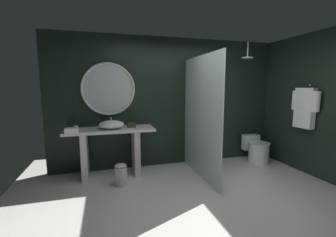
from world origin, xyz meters
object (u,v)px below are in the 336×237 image
object	(u,v)px
tumbler_cup	(76,128)
vessel_sink	(111,125)
tissue_box	(131,125)
round_wall_mirror	(108,89)
hanging_bathrobe	(305,106)
toilet	(257,150)
folded_hand_towel	(72,130)
waste_bin	(121,175)
rain_shower_head	(247,57)

from	to	relation	value
tumbler_cup	vessel_sink	bearing A→B (deg)	-5.90
tumbler_cup	tissue_box	size ratio (longest dim) A/B	0.54
vessel_sink	round_wall_mirror	xyz separation A→B (m)	(-0.02, 0.30, 0.63)
hanging_bathrobe	toilet	distance (m)	1.33
hanging_bathrobe	vessel_sink	bearing A→B (deg)	166.64
folded_hand_towel	round_wall_mirror	bearing A→B (deg)	36.43
round_wall_mirror	waste_bin	size ratio (longest dim) A/B	2.69
vessel_sink	waste_bin	world-z (taller)	vessel_sink
tissue_box	round_wall_mirror	distance (m)	0.80
folded_hand_towel	hanging_bathrobe	bearing A→B (deg)	-9.21
toilet	rain_shower_head	bearing A→B (deg)	-171.63
vessel_sink	folded_hand_towel	world-z (taller)	vessel_sink
toilet	waste_bin	size ratio (longest dim) A/B	1.66
vessel_sink	tissue_box	distance (m)	0.36
rain_shower_head	toilet	bearing A→B (deg)	8.37
hanging_bathrobe	toilet	xyz separation A→B (m)	(-0.38, 0.76, -1.01)
toilet	hanging_bathrobe	bearing A→B (deg)	-63.23
rain_shower_head	waste_bin	bearing A→B (deg)	-172.22
tumbler_cup	round_wall_mirror	world-z (taller)	round_wall_mirror
toilet	tissue_box	bearing A→B (deg)	177.82
tumbler_cup	folded_hand_towel	size ratio (longest dim) A/B	0.39
tumbler_cup	tissue_box	xyz separation A→B (m)	(0.96, -0.01, 0.00)
vessel_sink	rain_shower_head	distance (m)	2.94
vessel_sink	toilet	world-z (taller)	vessel_sink
vessel_sink	tumbler_cup	size ratio (longest dim) A/B	5.60
rain_shower_head	tissue_box	bearing A→B (deg)	176.01
hanging_bathrobe	toilet	world-z (taller)	hanging_bathrobe
hanging_bathrobe	waste_bin	world-z (taller)	hanging_bathrobe
tissue_box	hanging_bathrobe	bearing A→B (deg)	-15.68
rain_shower_head	waste_bin	size ratio (longest dim) A/B	0.86
tissue_box	rain_shower_head	size ratio (longest dim) A/B	0.47
vessel_sink	waste_bin	bearing A→B (deg)	-76.75
round_wall_mirror	hanging_bathrobe	xyz separation A→B (m)	(3.46, -1.12, -0.31)
rain_shower_head	hanging_bathrobe	xyz separation A→B (m)	(0.78, -0.70, -0.94)
rain_shower_head	toilet	xyz separation A→B (m)	(0.39, 0.06, -1.96)
vessel_sink	round_wall_mirror	bearing A→B (deg)	94.23
tumbler_cup	round_wall_mirror	size ratio (longest dim) A/B	0.08
round_wall_mirror	toilet	distance (m)	3.36
round_wall_mirror	rain_shower_head	world-z (taller)	rain_shower_head
hanging_bathrobe	tissue_box	bearing A→B (deg)	164.32
tissue_box	toilet	world-z (taller)	tissue_box
hanging_bathrobe	rain_shower_head	bearing A→B (deg)	137.87
tissue_box	folded_hand_towel	distance (m)	1.02
vessel_sink	folded_hand_towel	distance (m)	0.66
vessel_sink	hanging_bathrobe	size ratio (longest dim) A/B	0.56
waste_bin	hanging_bathrobe	bearing A→B (deg)	-6.09
vessel_sink	toilet	distance (m)	3.13
hanging_bathrobe	waste_bin	distance (m)	3.52
rain_shower_head	folded_hand_towel	xyz separation A→B (m)	(-3.30, -0.04, -1.30)
round_wall_mirror	waste_bin	xyz separation A→B (m)	(0.13, -0.77, -1.39)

